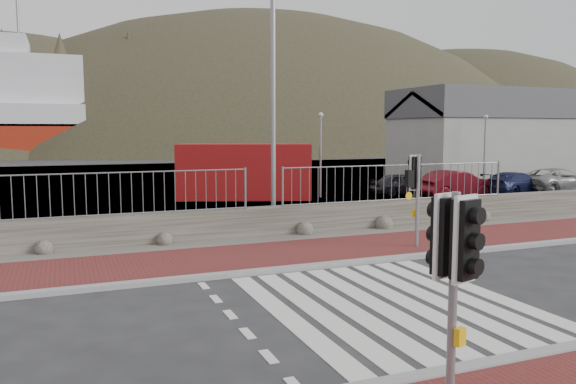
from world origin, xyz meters
name	(u,v)px	position (x,y,z in m)	size (l,w,h in m)	color
ground	(391,303)	(0.00, 0.00, 0.00)	(220.00, 220.00, 0.00)	#28282B
sidewalk_far	(298,253)	(0.00, 4.50, 0.04)	(40.00, 3.00, 0.08)	maroon
kerb_near	(508,361)	(0.00, -3.00, 0.05)	(40.00, 0.25, 0.12)	gray
kerb_far	(323,266)	(0.00, 3.00, 0.05)	(40.00, 0.25, 0.12)	gray
zebra_crossing	(391,303)	(0.00, 0.00, 0.01)	(4.62, 5.60, 0.01)	silver
gravel_strip	(272,240)	(0.00, 6.50, 0.03)	(40.00, 1.50, 0.06)	#59544C
stone_wall	(263,222)	(0.00, 7.30, 0.45)	(40.00, 0.60, 0.90)	#4A463D
railing	(264,178)	(0.00, 7.15, 1.82)	(18.07, 0.07, 1.22)	gray
quay	(158,181)	(0.00, 27.90, 0.00)	(120.00, 40.00, 0.50)	#4C4C4F
water	(112,157)	(0.00, 62.90, 0.00)	(220.00, 50.00, 0.05)	#3F4C54
harbor_building	(491,136)	(20.00, 19.90, 2.93)	(12.20, 6.20, 5.80)	#9E9E99
hills_backdrop	(146,284)	(6.74, 87.90, -23.05)	(254.00, 90.00, 100.00)	#29301C
traffic_signal_near	(454,256)	(-1.65, -3.85, 1.86)	(0.41, 0.31, 2.58)	gray
traffic_signal_far	(417,181)	(3.27, 3.95, 1.89)	(0.64, 0.29, 2.61)	gray
streetlight	(278,70)	(0.79, 8.04, 5.14)	(1.83, 0.94, 9.14)	gray
shipping_container	(245,171)	(2.49, 17.02, 1.31)	(6.28, 2.62, 2.62)	maroon
car_a	(403,184)	(10.30, 15.20, 0.56)	(1.32, 3.29, 1.12)	black
car_b	(456,184)	(12.24, 13.53, 0.65)	(1.38, 3.97, 1.31)	#590C15
car_c	(515,183)	(15.66, 13.18, 0.58)	(1.63, 4.01, 1.16)	#12183B
car_d	(558,181)	(18.44, 13.07, 0.64)	(2.13, 4.62, 1.28)	gray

